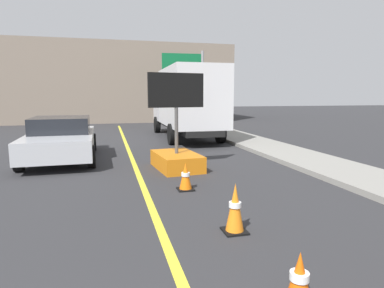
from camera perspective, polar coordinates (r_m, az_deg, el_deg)
The scene contains 9 objects.
lane_center_stripe at distance 5.73m, azimuth -6.10°, elevation -12.96°, with size 0.14×36.00×0.01m, color yellow.
arrow_board_trailer at distance 9.43m, azimuth -2.67°, elevation -1.43°, with size 1.60×1.91×2.70m.
box_truck at distance 16.18m, azimuth -0.96°, elevation 7.38°, with size 2.53×7.50×3.32m.
pickup_car at distance 11.59m, azimuth -21.60°, elevation 0.92°, with size 2.22×4.69×1.38m.
highway_guide_sign at distance 22.36m, azimuth -0.20°, elevation 11.81°, with size 2.79×0.26×5.00m.
far_building_block at distance 30.10m, azimuth -13.14°, elevation 9.99°, with size 18.47×9.42×6.09m, color gray.
traffic_cone_near_sign at distance 3.65m, azimuth 17.99°, elevation -21.50°, with size 0.36×0.36×0.59m.
traffic_cone_mid_lane at distance 5.18m, azimuth 7.42°, elevation -10.92°, with size 0.36×0.36×0.77m.
traffic_cone_far_lane at distance 7.36m, azimuth -1.12°, elevation -5.63°, with size 0.36×0.36×0.62m.
Camera 1 is at (-0.74, 0.71, 2.08)m, focal length 30.94 mm.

